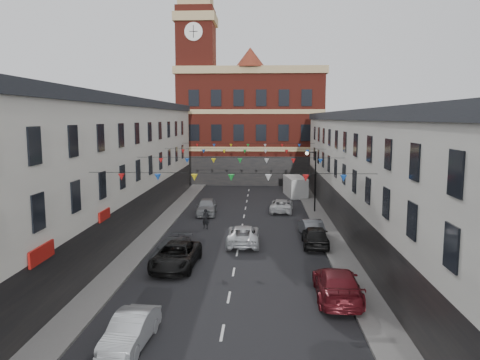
% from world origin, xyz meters
% --- Properties ---
extents(ground, '(160.00, 160.00, 0.00)m').
position_xyz_m(ground, '(0.00, 0.00, 0.00)').
color(ground, black).
rests_on(ground, ground).
extents(pavement_left, '(1.80, 64.00, 0.15)m').
position_xyz_m(pavement_left, '(-6.90, 2.00, 0.07)').
color(pavement_left, '#605E5B').
rests_on(pavement_left, ground).
extents(pavement_right, '(1.80, 64.00, 0.15)m').
position_xyz_m(pavement_right, '(6.90, 2.00, 0.07)').
color(pavement_right, '#605E5B').
rests_on(pavement_right, ground).
extents(terrace_left, '(8.40, 56.00, 10.70)m').
position_xyz_m(terrace_left, '(-11.78, 1.00, 5.35)').
color(terrace_left, beige).
rests_on(terrace_left, ground).
extents(terrace_right, '(8.40, 56.00, 9.70)m').
position_xyz_m(terrace_right, '(11.78, 1.00, 4.85)').
color(terrace_right, silver).
rests_on(terrace_right, ground).
extents(civic_building, '(20.60, 13.30, 18.50)m').
position_xyz_m(civic_building, '(0.00, 37.95, 8.14)').
color(civic_building, maroon).
rests_on(civic_building, ground).
extents(clock_tower, '(5.60, 5.60, 30.00)m').
position_xyz_m(clock_tower, '(-7.50, 35.00, 14.93)').
color(clock_tower, maroon).
rests_on(clock_tower, ground).
extents(distant_hill, '(40.00, 14.00, 10.00)m').
position_xyz_m(distant_hill, '(-4.00, 62.00, 5.00)').
color(distant_hill, '#274821').
rests_on(distant_hill, ground).
extents(street_lamp, '(1.10, 0.36, 6.00)m').
position_xyz_m(street_lamp, '(6.55, 14.00, 3.90)').
color(street_lamp, black).
rests_on(street_lamp, ground).
extents(car_left_b, '(1.72, 4.08, 1.31)m').
position_xyz_m(car_left_b, '(-3.60, -13.29, 0.66)').
color(car_left_b, '#B2B6BA').
rests_on(car_left_b, ground).
extents(car_left_c, '(2.72, 5.48, 1.49)m').
position_xyz_m(car_left_c, '(-3.60, -3.32, 0.75)').
color(car_left_c, black).
rests_on(car_left_c, ground).
extents(car_left_d, '(2.43, 4.72, 1.31)m').
position_xyz_m(car_left_d, '(-4.18, -1.63, 0.66)').
color(car_left_d, '#3A3E42').
rests_on(car_left_d, ground).
extents(car_left_e, '(2.05, 4.66, 1.56)m').
position_xyz_m(car_left_e, '(-3.60, 12.66, 0.78)').
color(car_left_e, gray).
rests_on(car_left_e, ground).
extents(car_right_c, '(2.39, 5.51, 1.58)m').
position_xyz_m(car_right_c, '(5.50, -7.95, 0.79)').
color(car_right_c, maroon).
rests_on(car_right_c, ground).
extents(car_right_d, '(1.99, 4.57, 1.53)m').
position_xyz_m(car_right_d, '(5.50, 1.82, 0.77)').
color(car_right_d, black).
rests_on(car_right_d, ground).
extents(car_right_e, '(1.81, 4.33, 1.39)m').
position_xyz_m(car_right_e, '(5.50, 4.85, 0.70)').
color(car_right_e, '#4D4F54').
rests_on(car_right_e, ground).
extents(car_right_f, '(2.53, 4.77, 1.28)m').
position_xyz_m(car_right_f, '(3.60, 14.38, 0.64)').
color(car_right_f, silver).
rests_on(car_right_f, ground).
extents(moving_car, '(2.36, 5.05, 1.40)m').
position_xyz_m(moving_car, '(0.32, 2.29, 0.70)').
color(moving_car, silver).
rests_on(moving_car, ground).
extents(white_van, '(2.67, 5.38, 2.28)m').
position_xyz_m(white_van, '(5.60, 23.81, 1.14)').
color(white_van, silver).
rests_on(white_van, ground).
extents(pedestrian, '(0.69, 0.56, 1.65)m').
position_xyz_m(pedestrian, '(-3.00, 6.93, 0.82)').
color(pedestrian, black).
rests_on(pedestrian, ground).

